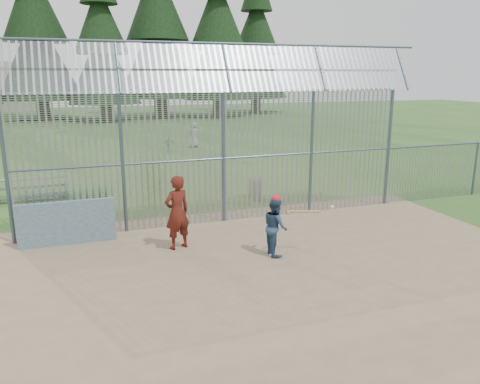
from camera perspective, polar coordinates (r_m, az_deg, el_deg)
name	(u,v)px	position (r m, az deg, el deg)	size (l,w,h in m)	color
ground	(267,262)	(11.65, 3.34, -8.49)	(120.00, 120.00, 0.00)	#2D511E
dirt_infield	(275,269)	(11.23, 4.34, -9.36)	(14.00, 10.00, 0.02)	#756047
dugout_wall	(67,223)	(13.36, -20.34, -3.56)	(2.50, 0.12, 1.20)	#38566B
batter	(275,226)	(11.86, 4.33, -4.20)	(0.71, 0.56, 1.47)	navy
onlooker	(177,212)	(12.25, -7.67, -2.48)	(0.72, 0.47, 1.96)	maroon
bg_kid_standing	(194,135)	(29.69, -5.67, 6.98)	(0.80, 0.52, 1.63)	gray
bg_kid_seated	(169,144)	(27.98, -8.60, 5.79)	(0.58, 0.24, 0.99)	slate
batting_gear	(284,203)	(11.74, 5.43, -1.28)	(1.78, 0.44, 0.52)	red
trash_can	(256,188)	(17.34, 1.92, 0.46)	(0.56, 0.56, 0.82)	gray
bleacher	(25,189)	(18.86, -24.73, 0.36)	(3.00, 0.95, 0.72)	gray
backstop_fence	(279,144)	(14.78, 4.78, 5.85)	(20.09, 0.81, 5.30)	#47566B
conifer_row	(127,10)	(52.15, -13.56, 20.76)	(38.48, 12.26, 20.20)	#332319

